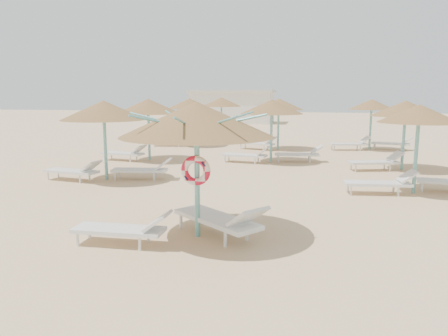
# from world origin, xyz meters

# --- Properties ---
(ground) EXTENTS (120.00, 120.00, 0.00)m
(ground) POSITION_xyz_m (0.00, 0.00, 0.00)
(ground) COLOR tan
(ground) RESTS_ON ground
(main_palapa) EXTENTS (3.14, 3.14, 2.81)m
(main_palapa) POSITION_xyz_m (-0.06, 0.29, 2.44)
(main_palapa) COLOR #65AFAC
(main_palapa) RESTS_ON ground
(lounger_main_a) EXTENTS (1.96, 0.63, 0.71)m
(lounger_main_a) POSITION_xyz_m (-1.32, -0.53, 0.34)
(lounger_main_a) COLOR silver
(lounger_main_a) RESTS_ON ground
(lounger_main_b) EXTENTS (2.26, 1.99, 0.85)m
(lounger_main_b) POSITION_xyz_m (0.44, 0.30, 0.40)
(lounger_main_b) COLOR silver
(lounger_main_b) RESTS_ON ground
(palapa_field) EXTENTS (18.90, 17.44, 2.72)m
(palapa_field) POSITION_xyz_m (1.36, 10.80, 2.30)
(palapa_field) COLOR #65AFAC
(palapa_field) RESTS_ON ground
(service_hut) EXTENTS (8.40, 4.40, 3.25)m
(service_hut) POSITION_xyz_m (-6.00, 35.00, 1.64)
(service_hut) COLOR silver
(service_hut) RESTS_ON ground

